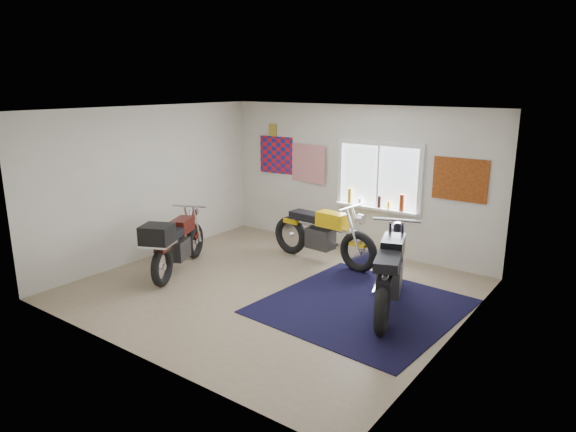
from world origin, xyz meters
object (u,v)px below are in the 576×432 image
Objects in this scene: yellow_triumph at (322,235)px; maroon_tourer at (175,243)px; navy_rug at (362,306)px; black_chrome_bike at (390,275)px.

yellow_triumph is 2.53m from maroon_tourer.
maroon_tourer is at bearing -167.78° from navy_rug.
black_chrome_bike is 3.53m from maroon_tourer.
black_chrome_bike reaches higher than maroon_tourer.
navy_rug is 1.19× the size of black_chrome_bike.
maroon_tourer is at bearing 84.71° from black_chrome_bike.
yellow_triumph is 1.00× the size of black_chrome_bike.
yellow_triumph reaches higher than maroon_tourer.
maroon_tourer reaches higher than navy_rug.
yellow_triumph is 2.12m from black_chrome_bike.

